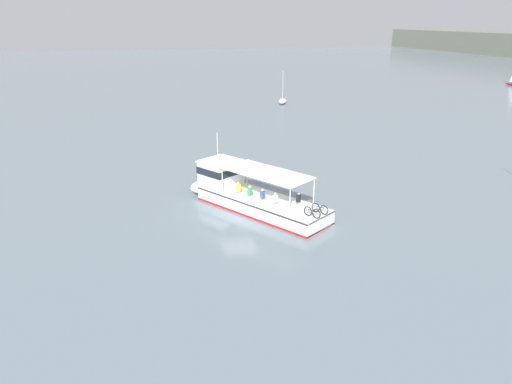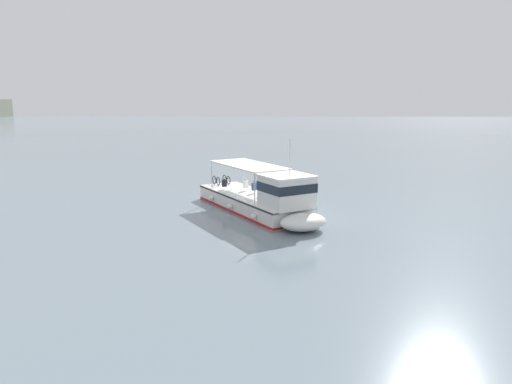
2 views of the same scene
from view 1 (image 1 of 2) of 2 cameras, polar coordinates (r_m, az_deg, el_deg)
ground_plane at (r=34.48m, az=-2.07°, el=-2.98°), size 400.00×400.00×0.00m
ferry_main at (r=36.00m, az=-1.19°, el=-0.20°), size 12.41×9.37×5.32m
sailboat_far_left at (r=82.43m, az=3.25°, el=11.16°), size 4.98×3.06×5.40m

